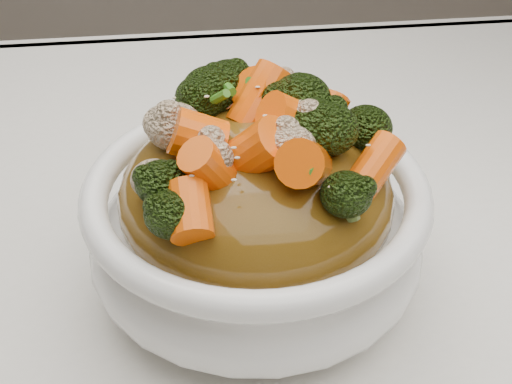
{
  "coord_description": "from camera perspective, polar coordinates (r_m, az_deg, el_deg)",
  "views": [
    {
      "loc": [
        -0.1,
        -0.37,
        1.09
      ],
      "look_at": [
        -0.06,
        -0.02,
        0.83
      ],
      "focal_mm": 50.0,
      "sensor_mm": 36.0,
      "label": 1
    }
  ],
  "objects": [
    {
      "name": "sesame_seeds",
      "position": [
        0.42,
        -0.0,
        6.79
      ],
      "size": [
        0.2,
        0.2,
        0.01
      ],
      "primitive_type": null,
      "rotation": [
        0.0,
        0.0,
        0.34
      ],
      "color": "beige",
      "rests_on": "sauce_base"
    },
    {
      "name": "sauce_base",
      "position": [
        0.45,
        -0.0,
        -0.31
      ],
      "size": [
        0.22,
        0.22,
        0.1
      ],
      "primitive_type": "ellipsoid",
      "rotation": [
        0.0,
        0.0,
        0.34
      ],
      "color": "brown",
      "rests_on": "bowl"
    },
    {
      "name": "bowl",
      "position": [
        0.47,
        -0.0,
        -3.23
      ],
      "size": [
        0.28,
        0.28,
        0.09
      ],
      "primitive_type": null,
      "rotation": [
        0.0,
        0.0,
        0.34
      ],
      "color": "white",
      "rests_on": "tablecloth"
    },
    {
      "name": "scallions",
      "position": [
        0.42,
        -0.0,
        6.79
      ],
      "size": [
        0.17,
        0.17,
        0.02
      ],
      "primitive_type": null,
      "rotation": [
        0.0,
        0.0,
        0.34
      ],
      "color": "#36791C",
      "rests_on": "sauce_base"
    },
    {
      "name": "cauliflower",
      "position": [
        0.42,
        -0.0,
        6.31
      ],
      "size": [
        0.22,
        0.22,
        0.04
      ],
      "primitive_type": null,
      "rotation": [
        0.0,
        0.0,
        0.34
      ],
      "color": "#D1B58F",
      "rests_on": "sauce_base"
    },
    {
      "name": "carrots",
      "position": [
        0.42,
        -0.0,
        6.67
      ],
      "size": [
        0.22,
        0.22,
        0.05
      ],
      "primitive_type": null,
      "rotation": [
        0.0,
        0.0,
        0.34
      ],
      "color": "#FF5E08",
      "rests_on": "sauce_base"
    },
    {
      "name": "tablecloth",
      "position": [
        0.53,
        6.09,
        -6.92
      ],
      "size": [
        1.2,
        0.8,
        0.04
      ],
      "primitive_type": "cube",
      "color": "white",
      "rests_on": "dining_table"
    },
    {
      "name": "broccoli",
      "position": [
        0.42,
        -0.0,
        6.55
      ],
      "size": [
        0.22,
        0.22,
        0.04
      ],
      "primitive_type": null,
      "rotation": [
        0.0,
        0.0,
        0.34
      ],
      "color": "black",
      "rests_on": "sauce_base"
    }
  ]
}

